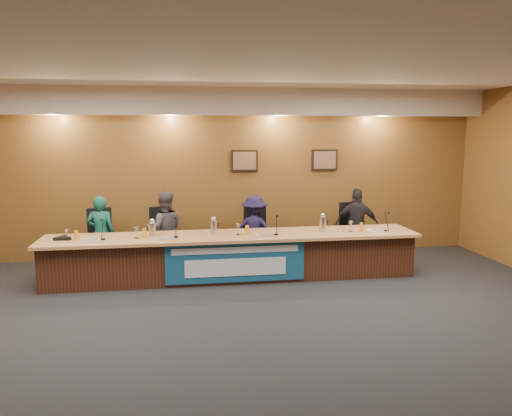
% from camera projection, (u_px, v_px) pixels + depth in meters
% --- Properties ---
extents(floor, '(10.00, 10.00, 0.00)m').
position_uv_depth(floor, '(254.00, 336.00, 5.97)').
color(floor, black).
rests_on(floor, ground).
extents(ceiling, '(10.00, 8.00, 0.04)m').
position_uv_depth(ceiling, '(254.00, 60.00, 5.47)').
color(ceiling, silver).
rests_on(ceiling, wall_back).
extents(wall_back, '(10.00, 0.04, 3.20)m').
position_uv_depth(wall_back, '(224.00, 174.00, 9.63)').
color(wall_back, brown).
rests_on(wall_back, floor).
extents(soffit, '(10.00, 0.50, 0.50)m').
position_uv_depth(soffit, '(224.00, 102.00, 9.17)').
color(soffit, beige).
rests_on(soffit, wall_back).
extents(dais_body, '(6.00, 0.80, 0.70)m').
position_uv_depth(dais_body, '(233.00, 257.00, 8.26)').
color(dais_body, '#3F1E12').
rests_on(dais_body, floor).
extents(dais_top, '(6.10, 0.95, 0.05)m').
position_uv_depth(dais_top, '(233.00, 236.00, 8.15)').
color(dais_top, '#B77D4F').
rests_on(dais_top, dais_body).
extents(banner, '(2.20, 0.02, 0.65)m').
position_uv_depth(banner, '(236.00, 262.00, 7.85)').
color(banner, '#16517C').
rests_on(banner, dais_body).
extents(banner_text_upper, '(2.00, 0.01, 0.10)m').
position_uv_depth(banner_text_upper, '(236.00, 250.00, 7.81)').
color(banner_text_upper, silver).
rests_on(banner_text_upper, banner).
extents(banner_text_lower, '(1.60, 0.01, 0.28)m').
position_uv_depth(banner_text_lower, '(236.00, 267.00, 7.85)').
color(banner_text_lower, silver).
rests_on(banner_text_lower, banner).
extents(wall_photo_left, '(0.52, 0.04, 0.42)m').
position_uv_depth(wall_photo_left, '(244.00, 161.00, 9.62)').
color(wall_photo_left, black).
rests_on(wall_photo_left, wall_back).
extents(wall_photo_right, '(0.52, 0.04, 0.42)m').
position_uv_depth(wall_photo_right, '(325.00, 160.00, 9.86)').
color(wall_photo_right, black).
rests_on(wall_photo_right, wall_back).
extents(panelist_a, '(0.52, 0.37, 1.33)m').
position_uv_depth(panelist_a, '(101.00, 234.00, 8.61)').
color(panelist_a, '#114F41').
rests_on(panelist_a, floor).
extents(panelist_b, '(0.71, 0.58, 1.39)m').
position_uv_depth(panelist_b, '(165.00, 230.00, 8.77)').
color(panelist_b, '#49484D').
rests_on(panelist_b, floor).
extents(panelist_c, '(0.93, 0.69, 1.27)m').
position_uv_depth(panelist_c, '(255.00, 231.00, 9.01)').
color(panelist_c, '#151034').
rests_on(panelist_c, floor).
extents(panelist_d, '(0.87, 0.57, 1.37)m').
position_uv_depth(panelist_d, '(357.00, 225.00, 9.29)').
color(panelist_d, black).
rests_on(panelist_d, floor).
extents(office_chair_a, '(0.60, 0.60, 0.08)m').
position_uv_depth(office_chair_a, '(102.00, 243.00, 8.74)').
color(office_chair_a, black).
rests_on(office_chair_a, floor).
extents(office_chair_b, '(0.61, 0.61, 0.08)m').
position_uv_depth(office_chair_b, '(165.00, 241.00, 8.90)').
color(office_chair_b, black).
rests_on(office_chair_b, floor).
extents(office_chair_c, '(0.58, 0.58, 0.08)m').
position_uv_depth(office_chair_c, '(254.00, 238.00, 9.13)').
color(office_chair_c, black).
rests_on(office_chair_c, floor).
extents(office_chair_d, '(0.58, 0.58, 0.08)m').
position_uv_depth(office_chair_d, '(355.00, 235.00, 9.42)').
color(office_chair_d, black).
rests_on(office_chair_d, floor).
extents(nameplate_a, '(0.24, 0.08, 0.10)m').
position_uv_depth(nameplate_a, '(90.00, 240.00, 7.56)').
color(nameplate_a, white).
rests_on(nameplate_a, dais_top).
extents(microphone_a, '(0.07, 0.07, 0.02)m').
position_uv_depth(microphone_a, '(103.00, 239.00, 7.76)').
color(microphone_a, black).
rests_on(microphone_a, dais_top).
extents(juice_glass_a, '(0.06, 0.06, 0.15)m').
position_uv_depth(juice_glass_a, '(76.00, 235.00, 7.72)').
color(juice_glass_a, orange).
rests_on(juice_glass_a, dais_top).
extents(water_glass_a, '(0.08, 0.08, 0.18)m').
position_uv_depth(water_glass_a, '(67.00, 235.00, 7.70)').
color(water_glass_a, silver).
rests_on(water_glass_a, dais_top).
extents(nameplate_b, '(0.24, 0.08, 0.10)m').
position_uv_depth(nameplate_b, '(165.00, 238.00, 7.71)').
color(nameplate_b, white).
rests_on(nameplate_b, dais_top).
extents(microphone_b, '(0.07, 0.07, 0.02)m').
position_uv_depth(microphone_b, '(176.00, 237.00, 7.92)').
color(microphone_b, black).
rests_on(microphone_b, dais_top).
extents(juice_glass_b, '(0.06, 0.06, 0.15)m').
position_uv_depth(juice_glass_b, '(145.00, 233.00, 7.89)').
color(juice_glass_b, orange).
rests_on(juice_glass_b, dais_top).
extents(water_glass_b, '(0.08, 0.08, 0.18)m').
position_uv_depth(water_glass_b, '(136.00, 233.00, 7.84)').
color(water_glass_b, silver).
rests_on(water_glass_b, dais_top).
extents(nameplate_c, '(0.24, 0.08, 0.10)m').
position_uv_depth(nameplate_c, '(264.00, 234.00, 7.94)').
color(nameplate_c, white).
rests_on(nameplate_c, dais_top).
extents(microphone_c, '(0.07, 0.07, 0.02)m').
position_uv_depth(microphone_c, '(276.00, 234.00, 8.11)').
color(microphone_c, black).
rests_on(microphone_c, dais_top).
extents(juice_glass_c, '(0.06, 0.06, 0.15)m').
position_uv_depth(juice_glass_c, '(247.00, 230.00, 8.15)').
color(juice_glass_c, orange).
rests_on(juice_glass_c, dais_top).
extents(water_glass_c, '(0.08, 0.08, 0.18)m').
position_uv_depth(water_glass_c, '(238.00, 229.00, 8.12)').
color(water_glass_c, silver).
rests_on(water_glass_c, dais_top).
extents(nameplate_d, '(0.24, 0.08, 0.10)m').
position_uv_depth(nameplate_d, '(377.00, 230.00, 8.29)').
color(nameplate_d, white).
rests_on(nameplate_d, dais_top).
extents(microphone_d, '(0.07, 0.07, 0.02)m').
position_uv_depth(microphone_d, '(385.00, 230.00, 8.42)').
color(microphone_d, black).
rests_on(microphone_d, dais_top).
extents(juice_glass_d, '(0.06, 0.06, 0.15)m').
position_uv_depth(juice_glass_d, '(361.00, 227.00, 8.38)').
color(juice_glass_d, orange).
rests_on(juice_glass_d, dais_top).
extents(water_glass_d, '(0.08, 0.08, 0.18)m').
position_uv_depth(water_glass_d, '(351.00, 226.00, 8.36)').
color(water_glass_d, silver).
rests_on(water_glass_d, dais_top).
extents(carafe_left, '(0.12, 0.12, 0.22)m').
position_uv_depth(carafe_left, '(152.00, 229.00, 8.00)').
color(carafe_left, silver).
rests_on(carafe_left, dais_top).
extents(carafe_mid, '(0.11, 0.11, 0.25)m').
position_uv_depth(carafe_mid, '(214.00, 227.00, 8.10)').
color(carafe_mid, silver).
rests_on(carafe_mid, dais_top).
extents(carafe_right, '(0.12, 0.12, 0.26)m').
position_uv_depth(carafe_right, '(323.00, 224.00, 8.35)').
color(carafe_right, silver).
rests_on(carafe_right, dais_top).
extents(speakerphone, '(0.32, 0.32, 0.05)m').
position_uv_depth(speakerphone, '(63.00, 238.00, 7.77)').
color(speakerphone, black).
rests_on(speakerphone, dais_top).
extents(paper_stack, '(0.26, 0.33, 0.01)m').
position_uv_depth(paper_stack, '(374.00, 231.00, 8.43)').
color(paper_stack, white).
rests_on(paper_stack, dais_top).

